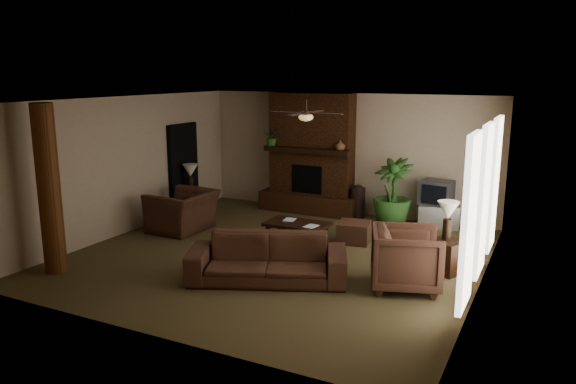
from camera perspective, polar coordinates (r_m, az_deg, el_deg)
The scene contains 23 objects.
room_shell at distance 9.75m, azimuth -1.05°, elevation 1.27°, with size 7.00×7.00×7.00m.
fireplace at distance 13.00m, azimuth 2.39°, elevation 2.96°, with size 2.40×0.70×2.80m.
windows at distance 8.95m, azimuth 19.58°, elevation -0.79°, with size 0.08×3.65×2.35m.
log_column at distance 9.74m, azimuth -23.52°, elevation 0.22°, with size 0.36×0.36×2.80m, color brown.
doorway at distance 13.14m, azimuth -10.78°, elevation 2.39°, with size 0.10×1.00×2.10m, color black.
ceiling_fan at distance 9.69m, azimuth 1.87°, elevation 7.94°, with size 1.35×1.35×0.37m.
sofa at distance 8.79m, azimuth -2.15°, elevation -6.14°, with size 2.50×0.73×0.98m, color #4F3022.
armchair_left at distance 11.71m, azimuth -10.89°, elevation -1.29°, with size 1.27×0.83×1.11m, color #4F3022.
armchair_right at distance 8.66m, azimuth 12.18°, elevation -6.47°, with size 1.01×0.95×1.04m, color #4F3022.
coffee_table at distance 10.63m, azimuth 0.94°, elevation -3.48°, with size 1.20×0.70×0.43m.
ottoman at distance 10.88m, azimuth 6.84°, elevation -4.15°, with size 0.60×0.60×0.40m, color #4F3022.
tv_stand at distance 12.23m, azimuth 15.22°, elevation -2.41°, with size 0.85×0.50×0.50m, color silver.
tv at distance 12.11m, azimuth 15.11°, elevation -0.06°, with size 0.71×0.61×0.52m.
floor_vase at distance 12.63m, azimuth 7.24°, elevation -0.74°, with size 0.34×0.34×0.77m.
floor_plant at distance 12.05m, azimuth 10.73°, elevation -1.60°, with size 0.83×1.48×0.83m, color #335F26.
side_table_left at distance 13.01m, azimuth -10.01°, elevation -1.16°, with size 0.50×0.50×0.55m, color black.
lamp_left at distance 12.87m, azimuth -10.09°, elevation 2.00°, with size 0.39×0.39×0.65m.
side_table_right at distance 9.57m, azimuth 16.07°, elevation -6.41°, with size 0.50×0.50×0.55m, color black.
lamp_right at distance 9.41m, azimuth 16.24°, elevation -2.13°, with size 0.44×0.44×0.65m.
mantel_plant at distance 13.04m, azimuth -1.63°, elevation 5.53°, with size 0.38×0.42×0.33m, color #335F26.
mantel_vase at distance 12.34m, azimuth 5.45°, elevation 4.83°, with size 0.22×0.23×0.22m, color brown.
book_a at distance 10.74m, azimuth -0.40°, elevation -2.21°, with size 0.22×0.03×0.29m, color #999999.
book_b at distance 10.34m, azimuth 1.91°, elevation -2.78°, with size 0.21×0.02×0.29m, color #999999.
Camera 1 is at (4.42, -8.49, 3.28)m, focal length 34.31 mm.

